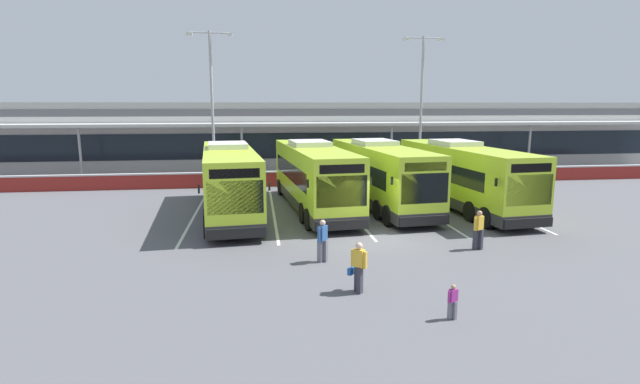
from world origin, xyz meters
name	(u,v)px	position (x,y,z in m)	size (l,w,h in m)	color
ground_plane	(374,239)	(0.00, 0.00, 0.00)	(200.00, 200.00, 0.00)	#56565B
terminal_building	(308,134)	(0.00, 26.91, 3.01)	(70.00, 13.00, 6.00)	silver
red_barrier_wall	(327,178)	(0.00, 14.50, 0.56)	(60.00, 0.40, 1.10)	maroon
coach_bus_leftmost	(229,181)	(-6.51, 5.72, 1.79)	(3.86, 12.33, 3.78)	#B7DB2D
coach_bus_left_centre	(313,178)	(-1.91, 6.54, 1.79)	(3.86, 12.33, 3.78)	#B7DB2D
coach_bus_centre	(380,176)	(1.98, 6.81, 1.79)	(3.86, 12.33, 3.78)	#B7DB2D
coach_bus_right_centre	(461,177)	(6.49, 5.78, 1.79)	(3.86, 12.33, 3.78)	#B7DB2D
bay_stripe_far_west	(195,214)	(-8.40, 6.00, 0.00)	(0.14, 13.00, 0.01)	silver
bay_stripe_west	(273,212)	(-4.20, 6.00, 0.00)	(0.14, 13.00, 0.01)	silver
bay_stripe_mid_west	(348,210)	(0.00, 6.00, 0.00)	(0.14, 13.00, 0.01)	silver
bay_stripe_centre	(420,208)	(4.20, 6.00, 0.00)	(0.14, 13.00, 0.01)	silver
bay_stripe_mid_east	(489,206)	(8.40, 6.00, 0.00)	(0.14, 13.00, 0.01)	silver
pedestrian_with_handbag	(358,266)	(-1.96, -5.92, 0.86)	(0.57, 0.57, 1.62)	#33333D
pedestrian_in_dark_coat	(323,239)	(-2.67, -2.84, 0.87)	(0.43, 0.46, 1.62)	slate
pedestrian_child	(453,301)	(0.20, -8.17, 0.54)	(0.33, 0.20, 1.00)	slate
pedestrian_near_bin	(479,229)	(3.82, -2.10, 0.87)	(0.51, 0.36, 1.62)	#33333D
lamp_post_west	(212,98)	(-8.17, 16.38, 6.29)	(3.24, 0.28, 11.00)	#9E9EA3
lamp_post_centre	(421,99)	(7.86, 16.99, 6.29)	(3.24, 0.28, 11.00)	#9E9EA3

